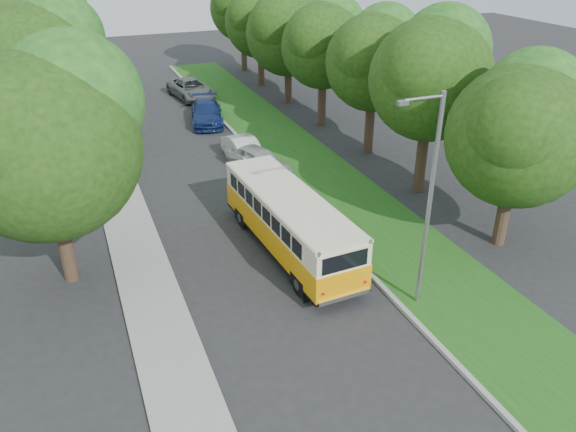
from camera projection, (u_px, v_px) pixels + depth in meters
name	position (u px, v px, depth m)	size (l,w,h in m)	color
ground	(285.00, 292.00, 21.50)	(120.00, 120.00, 0.00)	#262629
curb	(316.00, 218.00, 26.77)	(0.20, 70.00, 0.15)	gray
grass_verge	(360.00, 210.00, 27.55)	(4.50, 70.00, 0.13)	#205115
sidewalk	(138.00, 253.00, 24.00)	(2.20, 70.00, 0.12)	gray
treeline	(225.00, 45.00, 34.63)	(24.27, 41.91, 9.46)	#332319
lamppost_near	(428.00, 198.00, 18.82)	(1.71, 0.16, 8.00)	gray
lamppost_far	(101.00, 95.00, 31.23)	(1.71, 0.16, 7.50)	gray
warning_sign	(119.00, 160.00, 29.08)	(0.56, 0.10, 2.50)	gray
vintage_bus	(289.00, 224.00, 23.56)	(2.37, 9.22, 2.74)	#FFA308
car_silver	(258.00, 160.00, 31.71)	(1.72, 4.28, 1.46)	#AFB0B4
car_white	(245.00, 150.00, 33.10)	(1.48, 4.25, 1.40)	silver
car_blue	(207.00, 113.00, 39.59)	(2.13, 5.25, 1.52)	navy
car_grey	(191.00, 89.00, 45.31)	(2.56, 5.54, 1.54)	slate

